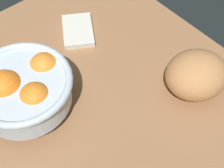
# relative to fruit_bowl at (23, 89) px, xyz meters

# --- Properties ---
(ground_plane) EXTENTS (0.81, 0.65, 0.03)m
(ground_plane) POSITION_rel_fruit_bowl_xyz_m (-0.09, -0.15, -0.08)
(ground_plane) COLOR #976743
(fruit_bowl) EXTENTS (0.21, 0.21, 0.11)m
(fruit_bowl) POSITION_rel_fruit_bowl_xyz_m (0.00, 0.00, 0.00)
(fruit_bowl) COLOR silver
(fruit_bowl) RESTS_ON ground
(bread_loaf) EXTENTS (0.17, 0.18, 0.10)m
(bread_loaf) POSITION_rel_fruit_bowl_xyz_m (-0.20, -0.31, -0.02)
(bread_loaf) COLOR #C0804C
(bread_loaf) RESTS_ON ground
(napkin_folded) EXTENTS (0.14, 0.13, 0.01)m
(napkin_folded) POSITION_rel_fruit_bowl_xyz_m (0.11, -0.22, -0.06)
(napkin_folded) COLOR silver
(napkin_folded) RESTS_ON ground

